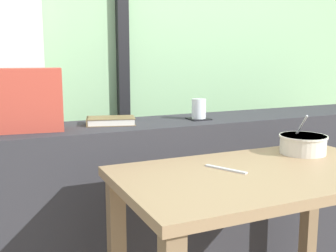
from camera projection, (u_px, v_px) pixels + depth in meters
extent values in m
cube|color=#8EBC89|center=(127.00, 13.00, 2.52)|extent=(4.80, 0.08, 2.80)
cube|color=black|center=(122.00, 28.00, 2.45)|extent=(0.07, 0.05, 2.60)
cube|color=#2D2D33|center=(175.00, 201.00, 2.05)|extent=(2.80, 0.37, 0.83)
cube|color=#826849|center=(309.00, 222.00, 1.96)|extent=(0.06, 0.06, 0.69)
cube|color=#997A56|center=(263.00, 175.00, 1.47)|extent=(1.06, 0.60, 0.03)
cube|color=black|center=(199.00, 119.00, 2.00)|extent=(0.10, 0.10, 0.00)
cylinder|color=white|center=(199.00, 109.00, 2.00)|extent=(0.07, 0.07, 0.10)
cylinder|color=#CC4C38|center=(199.00, 111.00, 2.00)|extent=(0.06, 0.06, 0.07)
cube|color=brown|center=(111.00, 124.00, 1.86)|extent=(0.24, 0.18, 0.00)
cube|color=silver|center=(111.00, 121.00, 1.85)|extent=(0.23, 0.18, 0.03)
cube|color=brown|center=(111.00, 118.00, 1.85)|extent=(0.24, 0.18, 0.00)
cube|color=brown|center=(87.00, 121.00, 1.84)|extent=(0.04, 0.13, 0.03)
cube|color=#B74233|center=(22.00, 100.00, 1.67)|extent=(0.34, 0.18, 0.26)
cylinder|color=silver|center=(303.00, 144.00, 1.72)|extent=(0.19, 0.19, 0.08)
cylinder|color=silver|center=(303.00, 136.00, 1.72)|extent=(0.20, 0.20, 0.01)
cylinder|color=tan|center=(303.00, 146.00, 1.72)|extent=(0.17, 0.17, 0.05)
cylinder|color=silver|center=(299.00, 130.00, 1.74)|extent=(0.02, 0.11, 0.14)
ellipsoid|color=silver|center=(295.00, 140.00, 1.76)|extent=(0.03, 0.05, 0.01)
cube|color=silver|center=(226.00, 169.00, 1.47)|extent=(0.09, 0.16, 0.01)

